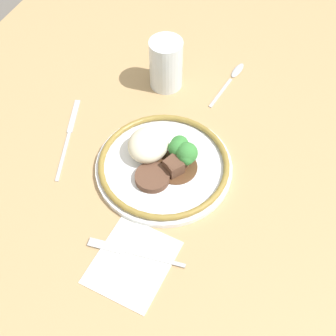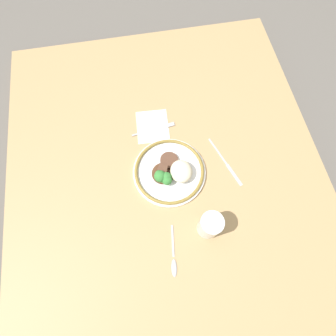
{
  "view_description": "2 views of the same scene",
  "coord_description": "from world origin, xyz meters",
  "px_view_note": "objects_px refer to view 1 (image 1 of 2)",
  "views": [
    {
      "loc": [
        -0.52,
        -0.21,
        0.79
      ],
      "look_at": [
        -0.03,
        -0.01,
        0.09
      ],
      "focal_mm": 50.0,
      "sensor_mm": 36.0,
      "label": 1
    },
    {
      "loc": [
        0.33,
        -0.06,
        0.96
      ],
      "look_at": [
        -0.01,
        0.01,
        0.1
      ],
      "focal_mm": 28.0,
      "sensor_mm": 36.0,
      "label": 2
    }
  ],
  "objects_px": {
    "plate": "(164,161)",
    "juice_glass": "(166,66)",
    "knife": "(69,135)",
    "spoon": "(233,76)",
    "fork": "(126,251)"
  },
  "relations": [
    {
      "from": "knife",
      "to": "spoon",
      "type": "height_order",
      "value": "spoon"
    },
    {
      "from": "knife",
      "to": "spoon",
      "type": "bearing_deg",
      "value": -59.31
    },
    {
      "from": "plate",
      "to": "juice_glass",
      "type": "height_order",
      "value": "juice_glass"
    },
    {
      "from": "fork",
      "to": "juice_glass",
      "type": "bearing_deg",
      "value": -83.66
    },
    {
      "from": "plate",
      "to": "knife",
      "type": "height_order",
      "value": "plate"
    },
    {
      "from": "juice_glass",
      "to": "fork",
      "type": "height_order",
      "value": "juice_glass"
    },
    {
      "from": "plate",
      "to": "juice_glass",
      "type": "xyz_separation_m",
      "value": [
        0.22,
        0.09,
        0.03
      ]
    },
    {
      "from": "juice_glass",
      "to": "fork",
      "type": "xyz_separation_m",
      "value": [
        -0.42,
        -0.1,
        -0.05
      ]
    },
    {
      "from": "plate",
      "to": "fork",
      "type": "bearing_deg",
      "value": -175.92
    },
    {
      "from": "fork",
      "to": "spoon",
      "type": "height_order",
      "value": "same"
    },
    {
      "from": "plate",
      "to": "spoon",
      "type": "height_order",
      "value": "plate"
    },
    {
      "from": "fork",
      "to": "knife",
      "type": "relative_size",
      "value": 0.83
    },
    {
      "from": "fork",
      "to": "plate",
      "type": "bearing_deg",
      "value": -93.56
    },
    {
      "from": "knife",
      "to": "plate",
      "type": "bearing_deg",
      "value": -108.59
    },
    {
      "from": "juice_glass",
      "to": "spoon",
      "type": "bearing_deg",
      "value": -57.83
    }
  ]
}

